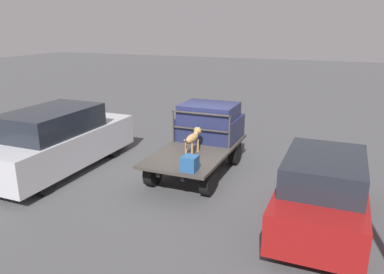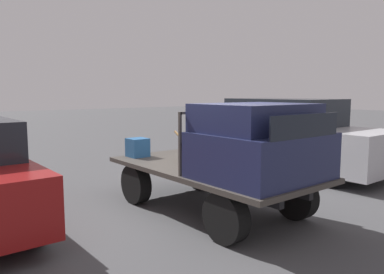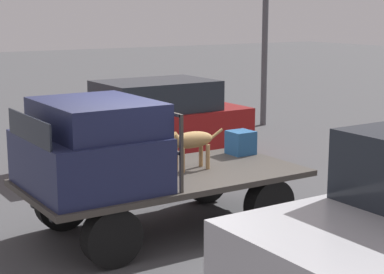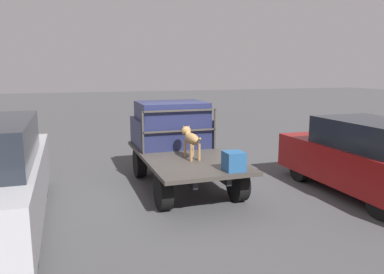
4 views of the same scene
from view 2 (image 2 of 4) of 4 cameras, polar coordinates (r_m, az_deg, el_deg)
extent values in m
plane|color=#474749|center=(6.78, 2.83, -11.09)|extent=(80.00, 80.00, 0.00)
cylinder|color=black|center=(6.47, 15.57, -8.82)|extent=(0.74, 0.24, 0.74)
cylinder|color=black|center=(5.30, 5.15, -12.10)|extent=(0.74, 0.24, 0.74)
cylinder|color=black|center=(8.09, 1.37, -5.44)|extent=(0.74, 0.24, 0.74)
cylinder|color=black|center=(7.18, -8.54, -7.09)|extent=(0.74, 0.24, 0.74)
cube|color=black|center=(6.84, 4.99, -5.53)|extent=(3.61, 0.10, 0.18)
cube|color=black|center=(6.40, 0.60, -6.35)|extent=(3.61, 0.10, 0.18)
cube|color=#3D3833|center=(6.59, 2.87, -4.83)|extent=(3.93, 1.92, 0.08)
cube|color=#1E2347|center=(5.74, 10.44, -2.74)|extent=(1.56, 1.80, 0.70)
cube|color=#1E2347|center=(5.75, 9.67, 2.92)|extent=(1.33, 1.66, 0.43)
cube|color=black|center=(5.21, 16.98, 1.62)|extent=(0.02, 1.48, 0.32)
cube|color=#3D3833|center=(6.93, 9.91, 0.15)|extent=(0.04, 0.04, 1.00)
cube|color=#3D3833|center=(5.73, -1.83, -1.12)|extent=(0.04, 0.04, 1.00)
cube|color=#3D3833|center=(6.26, 4.64, 3.92)|extent=(0.04, 1.76, 0.04)
cube|color=#3D3833|center=(6.30, 4.60, -0.43)|extent=(0.04, 1.76, 0.04)
cylinder|color=#9E7547|center=(6.77, 1.72, -2.62)|extent=(0.06, 0.06, 0.36)
cylinder|color=#9E7547|center=(6.66, 0.55, -2.78)|extent=(0.06, 0.06, 0.36)
cylinder|color=#9E7547|center=(7.10, -0.51, -2.18)|extent=(0.06, 0.06, 0.36)
cylinder|color=#9E7547|center=(6.99, -1.66, -2.32)|extent=(0.06, 0.06, 0.36)
ellipsoid|color=olive|center=(6.84, 0.00, -0.35)|extent=(0.69, 0.24, 0.24)
sphere|color=#9E7547|center=(6.70, 1.01, -0.86)|extent=(0.11, 0.11, 0.11)
cylinder|color=olive|center=(6.61, 1.58, -0.03)|extent=(0.17, 0.13, 0.16)
sphere|color=olive|center=(6.52, 2.25, 0.25)|extent=(0.22, 0.22, 0.22)
cone|color=#9E7547|center=(6.45, 2.79, 0.03)|extent=(0.12, 0.12, 0.12)
cone|color=olive|center=(6.56, 2.59, 1.10)|extent=(0.06, 0.08, 0.10)
cone|color=olive|center=(6.48, 1.79, 1.04)|extent=(0.06, 0.08, 0.10)
cylinder|color=olive|center=(7.15, -1.96, 0.15)|extent=(0.29, 0.04, 0.19)
cube|color=#235184|center=(7.61, -8.28, -1.59)|extent=(0.37, 0.37, 0.37)
cylinder|color=black|center=(5.72, -22.80, -11.90)|extent=(0.60, 0.20, 0.60)
cylinder|color=black|center=(10.24, 24.69, -3.85)|extent=(0.60, 0.20, 0.60)
cylinder|color=black|center=(8.81, 19.83, -5.28)|extent=(0.60, 0.20, 0.60)
cylinder|color=black|center=(11.96, 11.03, -1.89)|extent=(0.60, 0.20, 0.60)
cylinder|color=black|center=(10.76, 5.31, -2.75)|extent=(0.60, 0.20, 0.60)
cube|color=#B7B7BC|center=(10.29, 14.83, -0.94)|extent=(5.11, 1.94, 0.96)
cube|color=#1E232B|center=(10.36, 13.83, 3.76)|extent=(2.81, 1.74, 0.70)
camera|label=1|loc=(14.56, -37.66, 13.87)|focal=35.00mm
camera|label=3|loc=(11.81, 49.68, 9.12)|focal=60.00mm
camera|label=4|loc=(14.55, -10.98, 9.13)|focal=35.00mm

